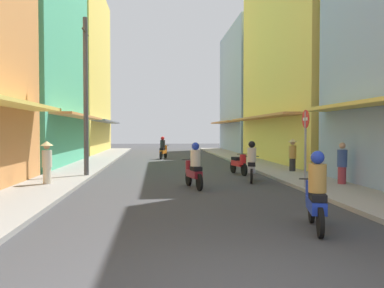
{
  "coord_description": "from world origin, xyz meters",
  "views": [
    {
      "loc": [
        -1.03,
        -4.59,
        1.96
      ],
      "look_at": [
        0.75,
        15.07,
        1.32
      ],
      "focal_mm": 37.24,
      "sensor_mm": 36.0,
      "label": 1
    }
  ],
  "objects": [
    {
      "name": "street_sign_no_entry",
      "position": [
        3.83,
        8.02,
        1.72
      ],
      "size": [
        0.07,
        0.6,
        2.65
      ],
      "color": "gray",
      "rests_on": "ground"
    },
    {
      "name": "ground_plane",
      "position": [
        0.0,
        15.18,
        0.0
      ],
      "size": [
        84.4,
        84.4,
        0.0
      ],
      "primitive_type": "plane",
      "color": "#38383A"
    },
    {
      "name": "motorbike_blue",
      "position": [
        2.11,
        2.97,
        0.7
      ],
      "size": [
        0.67,
        1.77,
        1.58
      ],
      "color": "black",
      "rests_on": "ground"
    },
    {
      "name": "building_right_far",
      "position": [
        8.85,
        32.7,
        5.79
      ],
      "size": [
        7.05,
        10.9,
        11.6
      ],
      "color": "#8CA5CC",
      "rests_on": "ground"
    },
    {
      "name": "motorbike_orange",
      "position": [
        -0.53,
        23.49,
        0.7
      ],
      "size": [
        0.69,
        1.76,
        1.58
      ],
      "color": "black",
      "rests_on": "ground"
    },
    {
      "name": "sidewalk_left",
      "position": [
        -4.77,
        15.18,
        0.06
      ],
      "size": [
        2.17,
        46.36,
        0.12
      ],
      "primitive_type": "cube",
      "color": "gray",
      "rests_on": "ground"
    },
    {
      "name": "motorbike_silver",
      "position": [
        2.65,
        10.48,
        0.7
      ],
      "size": [
        0.67,
        1.77,
        1.58
      ],
      "color": "black",
      "rests_on": "ground"
    },
    {
      "name": "building_left_mid",
      "position": [
        -8.85,
        18.78,
        8.26
      ],
      "size": [
        7.05,
        11.03,
        16.54
      ],
      "color": "#4CB28C",
      "rests_on": "ground"
    },
    {
      "name": "building_right_mid",
      "position": [
        8.85,
        19.54,
        6.72
      ],
      "size": [
        7.05,
        13.88,
        13.44
      ],
      "color": "#EFD159",
      "rests_on": "ground"
    },
    {
      "name": "pedestrian_far",
      "position": [
        5.21,
        13.16,
        0.91
      ],
      "size": [
        0.44,
        0.44,
        1.61
      ],
      "color": "#262628",
      "rests_on": "ground"
    },
    {
      "name": "utility_pole",
      "position": [
        -3.93,
        12.31,
        3.4
      ],
      "size": [
        0.2,
        1.2,
        6.65
      ],
      "color": "#4C4C4F",
      "rests_on": "ground"
    },
    {
      "name": "sidewalk_right",
      "position": [
        4.77,
        15.18,
        0.06
      ],
      "size": [
        2.17,
        46.36,
        0.12
      ],
      "primitive_type": "cube",
      "color": "#9E9991",
      "rests_on": "ground"
    },
    {
      "name": "pedestrian_crossing",
      "position": [
        -4.82,
        9.64,
        0.91
      ],
      "size": [
        0.44,
        0.44,
        1.61
      ],
      "color": "beige",
      "rests_on": "ground"
    },
    {
      "name": "motorbike_maroon",
      "position": [
        0.25,
        8.89,
        0.7
      ],
      "size": [
        0.63,
        1.79,
        1.58
      ],
      "color": "black",
      "rests_on": "ground"
    },
    {
      "name": "motorbike_red",
      "position": [
        2.67,
        12.98,
        0.5
      ],
      "size": [
        0.62,
        1.79,
        0.96
      ],
      "color": "black",
      "rests_on": "ground"
    },
    {
      "name": "pedestrian_midway",
      "position": [
        5.43,
        8.71,
        0.78
      ],
      "size": [
        0.34,
        0.34,
        1.56
      ],
      "color": "#99333F",
      "rests_on": "ground"
    },
    {
      "name": "building_left_far",
      "position": [
        -8.85,
        31.7,
        7.34
      ],
      "size": [
        7.05,
        13.55,
        14.69
      ],
      "color": "#EFD159",
      "rests_on": "ground"
    }
  ]
}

